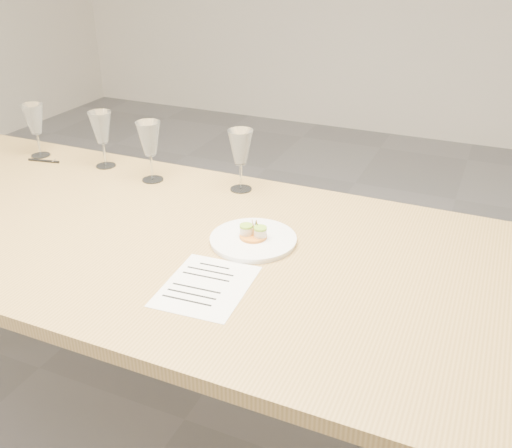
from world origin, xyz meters
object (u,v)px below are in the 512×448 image
at_px(ballpoint_pen, 44,161).
at_px(recipe_sheet, 206,286).
at_px(dinner_plate, 253,239).
at_px(wine_glass_3, 240,149).
at_px(dining_table, 172,254).
at_px(wine_glass_1, 101,129).
at_px(wine_glass_2, 149,140).
at_px(wine_glass_0, 34,120).

bearing_deg(ballpoint_pen, recipe_sheet, -38.22).
distance_m(dinner_plate, recipe_sheet, 0.26).
distance_m(ballpoint_pen, wine_glass_3, 0.83).
distance_m(dining_table, wine_glass_3, 0.45).
distance_m(wine_glass_1, wine_glass_3, 0.57).
bearing_deg(recipe_sheet, ballpoint_pen, 148.67).
height_order(ballpoint_pen, wine_glass_1, wine_glass_1).
bearing_deg(dinner_plate, dining_table, -166.55).
xyz_separation_m(recipe_sheet, wine_glass_3, (-0.18, 0.58, 0.15)).
relative_size(ballpoint_pen, wine_glass_3, 0.61).
bearing_deg(wine_glass_1, recipe_sheet, -37.75).
xyz_separation_m(wine_glass_1, wine_glass_2, (0.24, -0.04, 0.00)).
xyz_separation_m(dining_table, ballpoint_pen, (-0.76, 0.32, 0.07)).
bearing_deg(wine_glass_0, ballpoint_pen, -38.94).
xyz_separation_m(dinner_plate, recipe_sheet, (-0.02, -0.26, -0.01)).
bearing_deg(recipe_sheet, wine_glass_0, 147.94).
bearing_deg(ballpoint_pen, wine_glass_2, -8.87).
height_order(wine_glass_0, wine_glass_3, wine_glass_3).
bearing_deg(wine_glass_1, wine_glass_0, -177.91).
relative_size(ballpoint_pen, wine_glass_2, 0.60).
bearing_deg(dining_table, recipe_sheet, -41.04).
xyz_separation_m(ballpoint_pen, wine_glass_2, (0.49, 0.02, 0.15)).
xyz_separation_m(dining_table, wine_glass_3, (0.05, 0.38, 0.22)).
bearing_deg(dinner_plate, wine_glass_1, 157.27).
bearing_deg(wine_glass_3, dining_table, -97.74).
height_order(dining_table, wine_glass_0, wine_glass_0).
relative_size(recipe_sheet, wine_glass_2, 1.28).
height_order(wine_glass_2, wine_glass_3, wine_glass_2).
distance_m(wine_glass_0, wine_glass_3, 0.88).
distance_m(dinner_plate, wine_glass_0, 1.12).
height_order(recipe_sheet, wine_glass_0, wine_glass_0).
distance_m(dining_table, wine_glass_1, 0.67).
bearing_deg(dining_table, dinner_plate, 13.45).
bearing_deg(wine_glass_1, ballpoint_pen, -166.53).
distance_m(wine_glass_0, wine_glass_2, 0.55).
bearing_deg(dining_table, wine_glass_0, 156.09).
bearing_deg(wine_glass_0, recipe_sheet, -28.19).
bearing_deg(recipe_sheet, dining_table, 135.09).
bearing_deg(wine_glass_3, dinner_plate, -59.50).
bearing_deg(dinner_plate, wine_glass_0, 163.98).
height_order(wine_glass_0, wine_glass_2, wine_glass_2).
xyz_separation_m(recipe_sheet, ballpoint_pen, (-0.99, 0.52, 0.00)).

